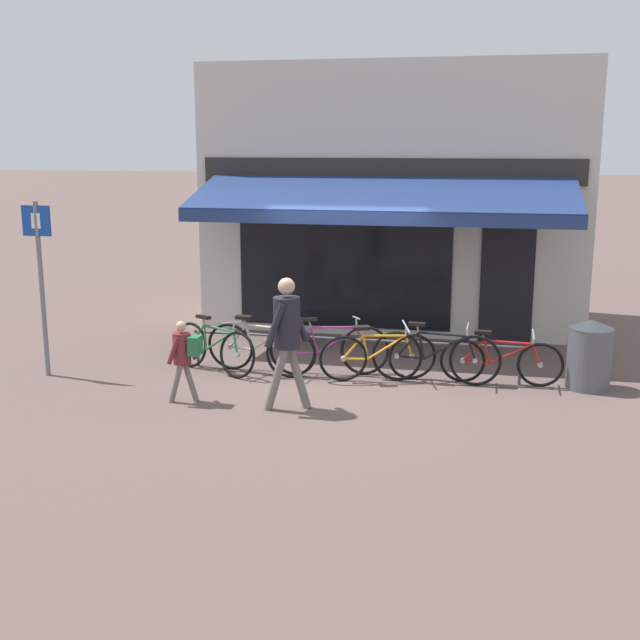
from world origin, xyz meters
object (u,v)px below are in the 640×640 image
Objects in this scene: bicycle_silver at (261,347)px; parking_sign at (40,271)px; bicycle_red at (501,361)px; litter_bin at (589,354)px; pedestrian_adult at (287,329)px; bicycle_green at (213,348)px; bicycle_purple at (328,350)px; bicycle_orange at (378,356)px; bicycle_black at (435,356)px; pedestrian_child at (184,352)px.

parking_sign is (-3.10, -0.76, 1.18)m from bicycle_silver.
bicycle_red is 1.22m from litter_bin.
litter_bin is at bearing -154.09° from pedestrian_adult.
litter_bin is at bearing 28.74° from bicycle_green.
bicycle_orange is (0.77, -0.16, -0.02)m from bicycle_purple.
bicycle_purple is 3.73m from litter_bin.
bicycle_black is at bearing 7.66° from parking_sign.
litter_bin is at bearing -159.71° from pedestrian_child.
bicycle_silver is (0.72, 0.09, 0.02)m from bicycle_green.
bicycle_green is 0.85× the size of bicycle_black.
bicycle_red is 4.47m from pedestrian_child.
pedestrian_child is (-1.63, -1.62, 0.30)m from bicycle_purple.
bicycle_orange is at bearing 3.86° from bicycle_silver.
bicycle_purple is at bearing 31.37° from bicycle_green.
parking_sign reaches higher than bicycle_purple.
bicycle_red is at bearing 7.46° from bicycle_black.
litter_bin is (3.95, 1.73, -0.56)m from pedestrian_adult.
pedestrian_adult reaches higher than pedestrian_child.
bicycle_purple is 1.60× the size of pedestrian_child.
bicycle_purple is at bearing 11.60° from parking_sign.
pedestrian_child is at bearing -105.52° from bicycle_silver.
litter_bin is (5.47, 0.27, 0.13)m from bicycle_green.
bicycle_silver is at bearing -178.52° from bicycle_black.
bicycle_silver reaches higher than bicycle_red.
bicycle_red is (3.53, 0.10, -0.04)m from bicycle_silver.
parking_sign is (-3.89, 0.78, 0.51)m from pedestrian_adult.
bicycle_black is 0.72× the size of parking_sign.
parking_sign is (-5.70, -0.77, 1.18)m from bicycle_black.
bicycle_silver is 0.94× the size of bicycle_black.
parking_sign reaches higher than bicycle_silver.
pedestrian_child reaches higher than bicycle_green.
pedestrian_adult is (-1.81, -1.54, 0.67)m from bicycle_black.
pedestrian_adult reaches higher than bicycle_silver.
bicycle_green is at bearing -41.51° from pedestrian_adult.
bicycle_black is at bearing 6.38° from bicycle_silver.
bicycle_red is at bearing -11.12° from bicycle_orange.
pedestrian_adult is at bearing -177.65° from pedestrian_child.
bicycle_purple is 1.03× the size of bicycle_red.
pedestrian_adult is 0.68× the size of parking_sign.
bicycle_green is at bearing -83.31° from pedestrian_child.
bicycle_green is 2.74m from parking_sign.
bicycle_purple reaches higher than bicycle_black.
bicycle_orange is at bearing -173.75° from bicycle_red.
bicycle_red is (4.25, 0.19, -0.02)m from bicycle_green.
litter_bin is (2.14, 0.18, 0.10)m from bicycle_black.
bicycle_silver is 1.86m from pedestrian_adult.
bicycle_black is (2.60, 0.00, 0.00)m from bicycle_silver.
litter_bin is at bearing 4.52° from bicycle_red.
parking_sign is at bearing -14.91° from pedestrian_child.
pedestrian_child reaches higher than bicycle_silver.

